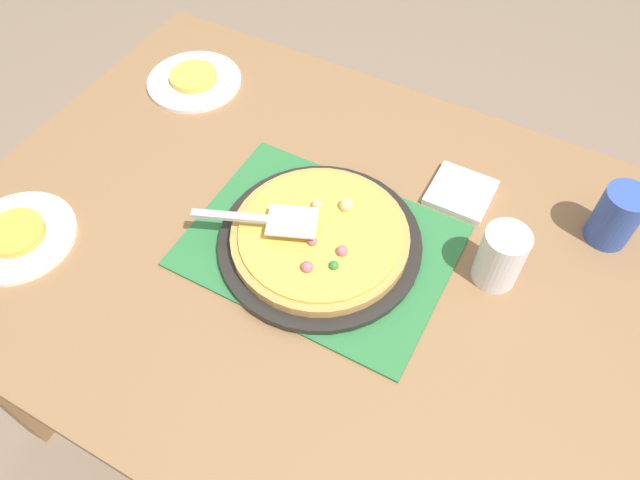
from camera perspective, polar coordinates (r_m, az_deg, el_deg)
ground_plane at (r=1.78m, az=0.00°, el=-14.96°), size 8.00×8.00×0.00m
dining_table at (r=1.21m, az=0.00°, el=-3.67°), size 1.40×1.00×0.75m
placemat at (r=1.11m, az=0.00°, el=-0.52°), size 0.48×0.36×0.01m
pizza_pan at (r=1.10m, az=0.00°, el=-0.22°), size 0.38×0.38×0.01m
pizza at (r=1.09m, az=0.02°, el=0.41°), size 0.33×0.33×0.05m
plate_near_left at (r=1.26m, az=-27.07°, el=0.27°), size 0.22×0.22×0.01m
plate_far_right at (r=1.48m, az=-11.99°, el=14.71°), size 0.22×0.22×0.01m
served_slice_left at (r=1.25m, az=-27.29°, el=0.63°), size 0.11×0.11×0.02m
served_slice_right at (r=1.47m, az=-12.07°, el=15.11°), size 0.11×0.11×0.02m
cup_near at (r=1.21m, az=26.63°, el=2.06°), size 0.08×0.08×0.12m
cup_far at (r=1.07m, az=16.98°, el=-1.55°), size 0.08×0.08×0.12m
pizza_server at (r=1.07m, az=-5.21°, el=2.00°), size 0.23×0.13×0.01m
napkin_stack at (r=1.22m, az=13.39°, el=4.46°), size 0.12×0.12×0.02m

